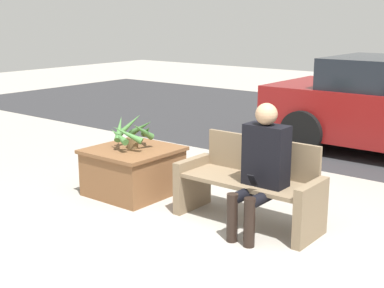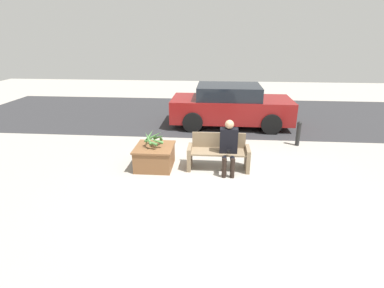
{
  "view_description": "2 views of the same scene",
  "coord_description": "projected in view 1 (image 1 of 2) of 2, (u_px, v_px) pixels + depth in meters",
  "views": [
    {
      "loc": [
        2.72,
        -3.46,
        2.03
      ],
      "look_at": [
        -0.99,
        1.2,
        0.6
      ],
      "focal_mm": 50.0,
      "sensor_mm": 36.0,
      "label": 1
    },
    {
      "loc": [
        -0.07,
        -5.84,
        3.11
      ],
      "look_at": [
        -0.64,
        0.98,
        0.56
      ],
      "focal_mm": 28.0,
      "sensor_mm": 36.0,
      "label": 2
    }
  ],
  "objects": [
    {
      "name": "ground_plane",
      "position": [
        195.0,
        250.0,
        4.75
      ],
      "size": [
        30.0,
        30.0,
        0.0
      ],
      "primitive_type": "plane",
      "color": "#9E998E"
    },
    {
      "name": "bench",
      "position": [
        250.0,
        185.0,
        5.32
      ],
      "size": [
        1.48,
        0.55,
        0.84
      ],
      "color": "#7A664C",
      "rests_on": "ground_plane"
    },
    {
      "name": "potted_plant",
      "position": [
        132.0,
        132.0,
        6.11
      ],
      "size": [
        0.52,
        0.54,
        0.39
      ],
      "color": "brown",
      "rests_on": "planter_box"
    },
    {
      "name": "planter_box",
      "position": [
        133.0,
        169.0,
        6.22
      ],
      "size": [
        0.92,
        0.95,
        0.54
      ],
      "color": "brown",
      "rests_on": "ground_plane"
    },
    {
      "name": "person_seated",
      "position": [
        262.0,
        164.0,
        4.98
      ],
      "size": [
        0.41,
        0.58,
        1.25
      ],
      "color": "black",
      "rests_on": "ground_plane"
    }
  ]
}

